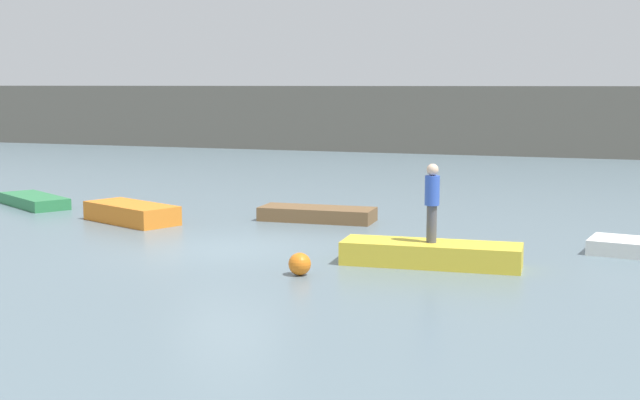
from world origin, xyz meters
name	(u,v)px	position (x,y,z in m)	size (l,w,h in m)	color
ground_plane	(228,249)	(0.00, 0.00, 0.00)	(120.00, 120.00, 0.00)	slate
embankment_wall	(457,120)	(0.00, 29.85, 1.91)	(80.00, 1.20, 3.82)	#666056
rowboat_green	(34,201)	(-9.07, 4.51, 0.18)	(3.11, 1.18, 0.36)	#2D7F47
rowboat_orange	(132,213)	(-4.34, 2.74, 0.27)	(2.99, 1.29, 0.54)	orange
rowboat_brown	(317,214)	(0.59, 4.76, 0.20)	(3.31, 1.20, 0.40)	brown
rowboat_yellow	(431,254)	(5.00, -0.21, 0.25)	(3.89, 1.13, 0.51)	gold
person_blue_shirt	(432,198)	(5.00, -0.21, 1.48)	(0.32, 0.32, 1.72)	#4C4C56
mooring_buoy	(300,264)	(2.64, -2.07, 0.24)	(0.47, 0.47, 0.47)	orange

